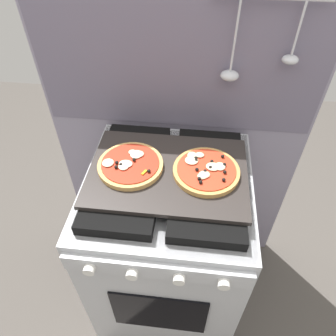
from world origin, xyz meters
name	(u,v)px	position (x,y,z in m)	size (l,w,h in m)	color
ground_plane	(168,288)	(0.00, 0.00, 0.00)	(4.00, 4.00, 0.00)	#4C4742
kitchen_backsplash	(177,138)	(0.00, 0.33, 0.79)	(1.10, 0.09, 1.55)	gray
stove	(168,244)	(0.00, 0.00, 0.45)	(0.60, 0.64, 0.90)	#B7BABF
baking_tray	(168,172)	(0.00, 0.00, 0.91)	(0.54, 0.38, 0.02)	#2D2826
pizza_left	(130,164)	(-0.13, 0.00, 0.93)	(0.22, 0.22, 0.03)	tan
pizza_right	(206,171)	(0.13, 0.00, 0.93)	(0.22, 0.22, 0.03)	tan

